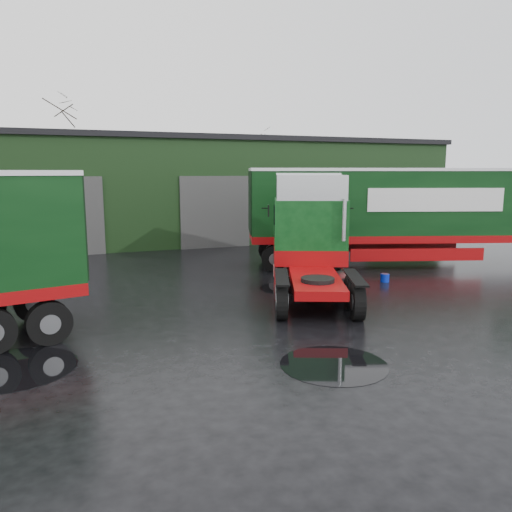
{
  "coord_description": "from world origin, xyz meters",
  "views": [
    {
      "loc": [
        -5.94,
        -12.9,
        4.24
      ],
      "look_at": [
        -0.54,
        1.07,
        1.7
      ],
      "focal_mm": 35.0,
      "sensor_mm": 36.0,
      "label": 1
    }
  ],
  "objects": [
    {
      "name": "ground",
      "position": [
        0.0,
        0.0,
        0.0
      ],
      "size": [
        100.0,
        100.0,
        0.0
      ],
      "primitive_type": "plane",
      "color": "black"
    },
    {
      "name": "warehouse",
      "position": [
        2.0,
        20.0,
        3.16
      ],
      "size": [
        32.4,
        12.4,
        6.3
      ],
      "color": "black",
      "rests_on": "ground"
    },
    {
      "name": "hero_tractor",
      "position": [
        1.71,
        1.61,
        2.09
      ],
      "size": [
        5.22,
        7.3,
        4.17
      ],
      "primitive_type": null,
      "rotation": [
        0.0,
        0.0,
        -0.4
      ],
      "color": "#0D4216",
      "rests_on": "ground"
    },
    {
      "name": "lorry_right",
      "position": [
        8.0,
        5.84,
        2.22
      ],
      "size": [
        16.95,
        8.06,
        4.44
      ],
      "primitive_type": null,
      "rotation": [
        0.0,
        0.0,
        -1.89
      ],
      "color": "silver",
      "rests_on": "ground"
    },
    {
      "name": "wash_bucket",
      "position": [
        5.58,
        2.99,
        0.16
      ],
      "size": [
        0.38,
        0.38,
        0.32
      ],
      "primitive_type": "cylinder",
      "rotation": [
        0.0,
        0.0,
        -0.14
      ],
      "color": "#0821B9",
      "rests_on": "ground"
    },
    {
      "name": "tree_back_a",
      "position": [
        -6.0,
        30.0,
        4.75
      ],
      "size": [
        4.4,
        4.4,
        9.5
      ],
      "primitive_type": null,
      "color": "black",
      "rests_on": "ground"
    },
    {
      "name": "tree_back_b",
      "position": [
        10.0,
        30.0,
        3.75
      ],
      "size": [
        4.4,
        4.4,
        7.5
      ],
      "primitive_type": null,
      "color": "black",
      "rests_on": "ground"
    },
    {
      "name": "puddle_0",
      "position": [
        -0.53,
        -3.71,
        0.0
      ],
      "size": [
        2.41,
        2.41,
        0.01
      ],
      "primitive_type": "cylinder",
      "color": "black",
      "rests_on": "ground"
    },
    {
      "name": "puddle_1",
      "position": [
        1.56,
        3.39,
        0.0
      ],
      "size": [
        1.99,
        1.99,
        0.01
      ],
      "primitive_type": "cylinder",
      "color": "black",
      "rests_on": "ground"
    },
    {
      "name": "puddle_4",
      "position": [
        -7.14,
        -1.39,
        0.0
      ],
      "size": [
        2.65,
        2.65,
        0.01
      ],
      "primitive_type": "cylinder",
      "color": "black",
      "rests_on": "ground"
    }
  ]
}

